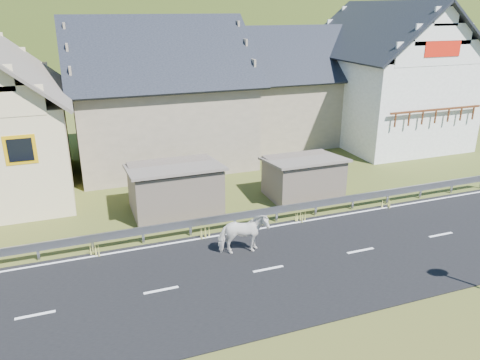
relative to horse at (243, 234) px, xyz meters
name	(u,v)px	position (x,y,z in m)	size (l,w,h in m)	color
ground	(268,270)	(0.44, -1.47, -0.85)	(160.00, 160.00, 0.00)	#3B4E1B
road	(268,269)	(0.44, -1.47, -0.83)	(60.00, 7.00, 0.04)	black
lane_markings	(268,269)	(0.44, -1.47, -0.81)	(60.00, 6.60, 0.01)	silver
guardrail	(235,217)	(0.44, 2.21, -0.29)	(28.10, 0.09, 0.75)	#93969B
shed_left	(175,189)	(-1.56, 5.03, 0.25)	(4.30, 3.30, 2.40)	#6D5F53
shed_right	(303,178)	(4.94, 4.53, 0.15)	(3.80, 2.90, 2.20)	#6D5F53
house_stone_a	(157,85)	(-0.56, 13.53, 3.78)	(10.80, 9.80, 8.90)	gray
house_stone_b	(290,79)	(9.44, 15.53, 3.38)	(9.80, 8.80, 8.10)	gray
house_white	(387,69)	(15.44, 12.53, 4.21)	(8.80, 10.80, 9.70)	white
mountain	(97,85)	(5.44, 178.53, -20.85)	(440.00, 280.00, 260.00)	#263A16
horse	(243,234)	(0.00, 0.00, 0.00)	(1.93, 0.88, 1.63)	silver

